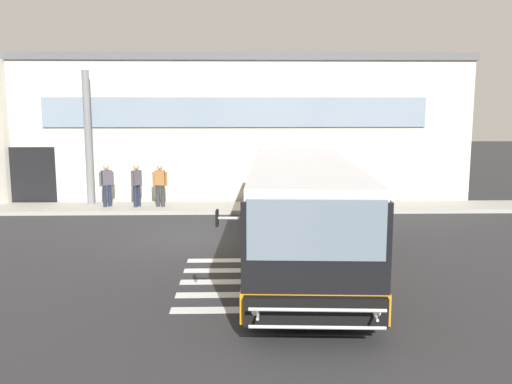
# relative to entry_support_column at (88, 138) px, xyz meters

# --- Properties ---
(ground_plane) EXTENTS (80.00, 90.00, 0.02)m
(ground_plane) POSITION_rel_entry_support_column_xyz_m (4.82, -5.40, -2.80)
(ground_plane) COLOR #2B2B2D
(ground_plane) RESTS_ON ground
(bay_paint_stripes) EXTENTS (4.40, 3.96, 0.01)m
(bay_paint_stripes) POSITION_rel_entry_support_column_xyz_m (6.82, -9.60, -2.79)
(bay_paint_stripes) COLOR silver
(bay_paint_stripes) RESTS_ON ground
(terminal_building) EXTENTS (23.33, 13.80, 6.17)m
(terminal_building) POSITION_rel_entry_support_column_xyz_m (4.13, 6.23, 0.29)
(terminal_building) COLOR beige
(terminal_building) RESTS_ON ground
(boarding_curb) EXTENTS (25.53, 2.00, 0.15)m
(boarding_curb) POSITION_rel_entry_support_column_xyz_m (4.82, -0.60, -2.71)
(boarding_curb) COLOR #9E9B93
(boarding_curb) RESTS_ON ground
(entry_support_column) EXTENTS (0.28, 0.28, 5.28)m
(entry_support_column) POSITION_rel_entry_support_column_xyz_m (0.00, 0.00, 0.00)
(entry_support_column) COLOR slate
(entry_support_column) RESTS_ON boarding_curb
(bus_main_foreground) EXTENTS (3.60, 11.53, 2.70)m
(bus_main_foreground) POSITION_rel_entry_support_column_xyz_m (7.62, -7.64, -1.46)
(bus_main_foreground) COLOR black
(bus_main_foreground) RESTS_ON ground
(passenger_near_column) EXTENTS (0.49, 0.40, 1.68)m
(passenger_near_column) POSITION_rel_entry_support_column_xyz_m (0.80, -0.60, -1.71)
(passenger_near_column) COLOR #1E2338
(passenger_near_column) RESTS_ON boarding_curb
(passenger_by_doorway) EXTENTS (0.38, 0.52, 1.68)m
(passenger_by_doorway) POSITION_rel_entry_support_column_xyz_m (1.97, -0.63, -1.71)
(passenger_by_doorway) COLOR #1E2338
(passenger_by_doorway) RESTS_ON boarding_curb
(passenger_at_curb_edge) EXTENTS (0.59, 0.26, 1.68)m
(passenger_at_curb_edge) POSITION_rel_entry_support_column_xyz_m (2.88, -0.66, -1.71)
(passenger_at_curb_edge) COLOR #2D2D33
(passenger_at_curb_edge) RESTS_ON boarding_curb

